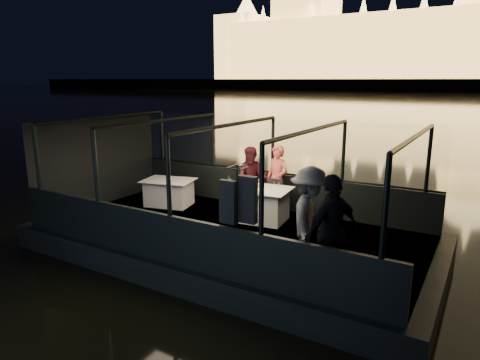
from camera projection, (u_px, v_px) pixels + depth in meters
The scene contains 28 objects.
river_water at pixel (467, 101), 76.42m from camera, with size 500.00×500.00×0.00m, color black.
boat_hull at pixel (231, 252), 9.44m from camera, with size 8.60×4.40×1.00m, color black.
boat_deck at pixel (231, 231), 9.33m from camera, with size 8.00×4.00×0.04m, color black.
gunwale_port at pixel (272, 191), 10.89m from camera, with size 8.00×0.08×0.90m, color black.
gunwale_starboard at pixel (171, 240), 7.55m from camera, with size 8.00×0.08×0.90m, color black.
cabin_glass_port at pixel (273, 146), 10.63m from camera, with size 8.00×0.02×1.40m, color #99B2B2, non-canonical shape.
cabin_glass_starboard at pixel (168, 176), 7.28m from camera, with size 8.00×0.02×1.40m, color #99B2B2, non-canonical shape.
cabin_roof_glass at pixel (230, 125), 8.80m from camera, with size 8.00×4.00×0.02m, color #99B2B2, non-canonical shape.
end_wall_fore at pixel (99, 161), 11.05m from camera, with size 0.02×4.00×2.30m, color black, non-canonical shape.
end_wall_aft at pixel (435, 207), 7.07m from camera, with size 0.02×4.00×2.30m, color black, non-canonical shape.
canopy_ribs at pixel (230, 179), 9.06m from camera, with size 8.00×4.00×2.30m, color black, non-canonical shape.
dining_table_central at pixel (258, 204), 9.93m from camera, with size 1.45×1.05×0.77m, color silver.
dining_table_aft at pixel (169, 191), 11.13m from camera, with size 1.28×0.93×0.68m, color silver.
chair_port_left at pixel (253, 195), 10.49m from camera, with size 0.39×0.39×0.83m, color black.
chair_port_right at pixel (271, 198), 10.24m from camera, with size 0.40×0.40×0.87m, color black.
coat_stand at pixel (237, 222), 7.08m from camera, with size 0.52×0.42×1.88m, color black, non-canonical shape.
person_woman_coral at pixel (277, 183), 10.39m from camera, with size 0.60×0.40×1.68m, color #D9564F.
person_man_maroon at pixel (252, 180), 10.74m from camera, with size 0.76×0.59×1.59m, color #45131C.
passenger_stripe at pixel (309, 222), 7.25m from camera, with size 1.17×0.66×1.81m, color silver.
passenger_dark at pixel (331, 236), 6.62m from camera, with size 1.08×0.45×1.83m, color black.
wine_bottle at pixel (229, 182), 9.83m from camera, with size 0.06×0.06×0.30m, color #153A1E.
bread_basket at pixel (235, 184), 10.10m from camera, with size 0.22×0.22×0.09m, color brown.
amber_candle at pixel (250, 188), 9.71m from camera, with size 0.06×0.06×0.08m, color gold.
plate_near at pixel (258, 193), 9.44m from camera, with size 0.25×0.25×0.02m, color silver.
plate_far at pixel (240, 186), 10.02m from camera, with size 0.26×0.26×0.02m, color white.
wine_glass_white at pixel (230, 184), 9.90m from camera, with size 0.06×0.06×0.18m, color white, non-canonical shape.
wine_glass_red at pixel (259, 183), 9.91m from camera, with size 0.06×0.06×0.19m, color silver, non-canonical shape.
wine_glass_empty at pixel (244, 187), 9.56m from camera, with size 0.06×0.06×0.17m, color white, non-canonical shape.
Camera 1 is at (4.68, -7.49, 3.70)m, focal length 32.00 mm.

